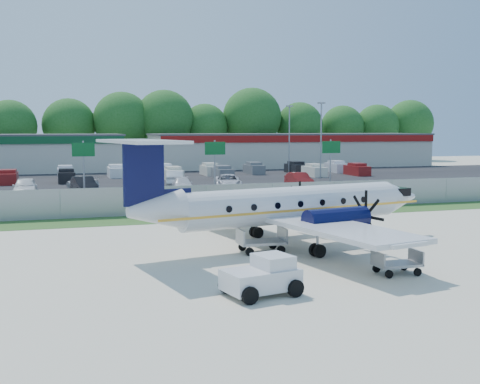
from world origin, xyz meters
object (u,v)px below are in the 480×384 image
object	(u,v)px
baggage_cart_near	(262,241)
baggage_cart_far	(397,263)
aircraft	(286,205)
pushback_tug	(264,276)

from	to	relation	value
baggage_cart_near	baggage_cart_far	distance (m)	6.98
aircraft	baggage_cart_far	xyz separation A→B (m)	(2.19, -6.84, -1.66)
pushback_tug	baggage_cart_near	bearing A→B (deg)	71.22
pushback_tug	baggage_cart_near	xyz separation A→B (m)	(2.40, 7.06, -0.13)
baggage_cart_near	baggage_cart_far	xyz separation A→B (m)	(3.87, -5.81, -0.09)
baggage_cart_near	baggage_cart_far	size ratio (longest dim) A/B	1.21
aircraft	baggage_cart_far	bearing A→B (deg)	-72.28
pushback_tug	baggage_cart_far	size ratio (longest dim) A/B	1.54
baggage_cart_near	baggage_cart_far	world-z (taller)	baggage_cart_near
aircraft	baggage_cart_near	distance (m)	2.52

